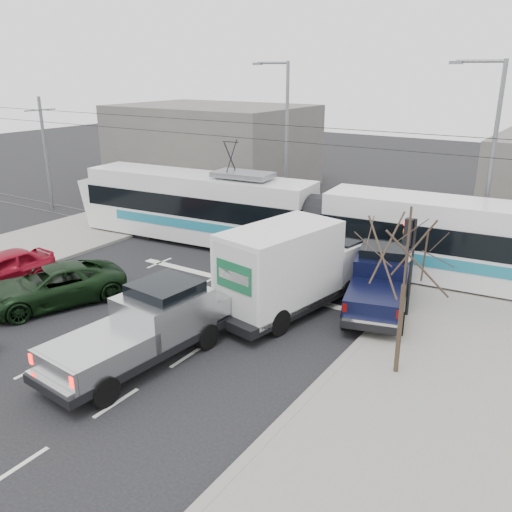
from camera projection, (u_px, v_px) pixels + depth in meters
The scene contains 15 objects.
ground at pixel (148, 342), 17.99m from camera, with size 120.00×120.00×0.00m, color black.
sidewalk_right at pixel (416, 435), 13.33m from camera, with size 6.00×60.00×0.15m, color gray.
rails at pixel (295, 258), 25.91m from camera, with size 60.00×1.60×0.03m, color #33302D.
building_left at pixel (213, 145), 41.64m from camera, with size 14.00×10.00×6.00m, color #65605B.
bare_tree at pixel (407, 255), 14.81m from camera, with size 2.40×2.40×5.00m.
traffic_signal at pixel (409, 246), 18.91m from camera, with size 0.44×0.44×3.60m.
street_lamp_near at pixel (488, 153), 23.63m from camera, with size 2.38×0.25×9.00m.
street_lamp_far at pixel (284, 133), 31.14m from camera, with size 2.38×0.25×9.00m.
catenary at pixel (297, 178), 24.64m from camera, with size 60.00×0.20×7.00m.
tram at pixel (319, 223), 24.97m from camera, with size 26.02×5.00×5.28m.
silver_pickup at pixel (147, 325), 16.64m from camera, with size 2.70×6.47×2.29m.
box_truck at pixel (290, 269), 19.83m from camera, with size 3.51×7.03×3.36m.
navy_pickup at pixel (380, 281), 20.21m from camera, with size 3.29×5.69×2.26m.
green_car at pixel (53, 286), 20.72m from camera, with size 2.46×5.34×1.48m, color black.
red_car at pixel (1, 270), 22.37m from camera, with size 1.77×4.39×1.50m, color maroon.
Camera 1 is at (11.77, -11.49, 8.63)m, focal length 38.00 mm.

